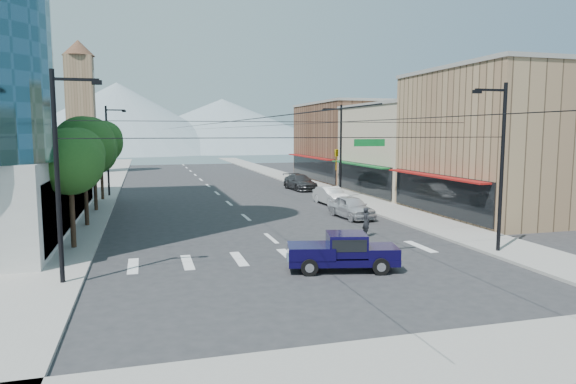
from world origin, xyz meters
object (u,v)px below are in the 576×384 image
at_px(pedestrian, 366,222).
at_px(parked_car_near, 351,207).
at_px(parked_car_far, 300,182).
at_px(pickup_truck, 342,251).
at_px(parked_car_mid, 331,196).

relative_size(pedestrian, parked_car_near, 0.37).
relative_size(pedestrian, parked_car_far, 0.31).
bearing_deg(parked_car_near, pickup_truck, -119.75).
bearing_deg(pedestrian, parked_car_mid, -9.12).
height_order(pedestrian, parked_car_mid, pedestrian).
relative_size(parked_car_mid, parked_car_far, 0.83).
distance_m(pedestrian, parked_car_far, 25.95).
distance_m(parked_car_near, parked_car_far, 19.18).
xyz_separation_m(pedestrian, parked_car_near, (1.77, 6.61, -0.08)).
bearing_deg(parked_car_far, parked_car_mid, -98.32).
height_order(pickup_truck, parked_car_near, pickup_truck).
relative_size(parked_car_near, parked_car_far, 0.84).
height_order(pickup_truck, parked_car_far, pickup_truck).
bearing_deg(pedestrian, parked_car_far, -5.48).
height_order(pedestrian, parked_car_far, pedestrian).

